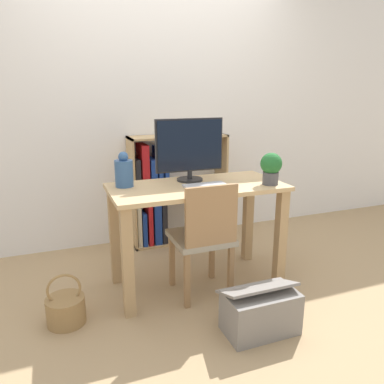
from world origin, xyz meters
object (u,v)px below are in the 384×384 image
chair (204,235)px  potted_plant (271,167)px  bookshelf (160,194)px  monitor (190,148)px  storage_box (260,311)px  basket (66,309)px  vase (124,172)px  keyboard (205,186)px

chair → potted_plant: bearing=1.3°
potted_plant → bookshelf: bearing=116.7°
monitor → storage_box: bearing=-80.7°
basket → storage_box: basket is taller
chair → storage_box: 0.62m
storage_box → vase: bearing=127.0°
keyboard → chair: (-0.06, -0.12, -0.32)m
keyboard → bookshelf: (-0.06, 0.94, -0.30)m
monitor → basket: bearing=-161.1°
monitor → vase: monitor is taller
keyboard → vase: 0.58m
potted_plant → basket: (-1.46, -0.01, -0.80)m
chair → bookshelf: 1.06m
basket → storage_box: 1.21m
monitor → storage_box: 1.22m
vase → storage_box: bearing=-53.0°
vase → chair: (0.47, -0.33, -0.42)m
chair → storage_box: chair is taller
keyboard → vase: vase is taller
keyboard → chair: bearing=-115.8°
monitor → chair: 0.65m
monitor → basket: 1.37m
keyboard → basket: (-0.99, -0.11, -0.68)m
keyboard → bookshelf: 0.99m
vase → potted_plant: bearing=-17.6°
keyboard → potted_plant: potted_plant is taller
vase → basket: bearing=-145.2°
chair → basket: size_ratio=2.49×
potted_plant → monitor: bearing=147.3°
keyboard → basket: keyboard is taller
storage_box → bookshelf: bearing=96.0°
monitor → potted_plant: 0.60m
vase → chair: 0.71m
bookshelf → potted_plant: bearing=-63.3°
vase → bookshelf: bookshelf is taller
keyboard → chair: chair is taller
potted_plant → storage_box: 0.99m
potted_plant → basket: 1.66m
bookshelf → storage_box: (0.16, -1.56, -0.34)m
bookshelf → chair: bearing=-89.8°
bookshelf → storage_box: bookshelf is taller
basket → potted_plant: bearing=0.4°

